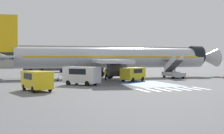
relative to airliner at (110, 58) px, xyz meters
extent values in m
plane|color=slate|center=(2.58, -0.83, -3.47)|extent=(600.00, 600.00, 0.00)
cube|color=gold|center=(0.70, -0.03, -3.47)|extent=(77.81, 3.16, 0.01)
cube|color=#2856A8|center=(0.70, -14.65, -3.47)|extent=(5.99, 9.83, 0.01)
cube|color=silver|center=(-3.50, -21.95, -3.47)|extent=(0.44, 3.60, 0.01)
cube|color=silver|center=(-2.30, -21.95, -3.47)|extent=(0.44, 3.60, 0.01)
cube|color=silver|center=(-1.10, -21.95, -3.47)|extent=(0.44, 3.60, 0.01)
cube|color=silver|center=(0.10, -21.95, -3.47)|extent=(0.44, 3.60, 0.01)
cube|color=silver|center=(1.30, -21.95, -3.47)|extent=(0.44, 3.60, 0.01)
cube|color=silver|center=(2.50, -21.95, -3.47)|extent=(0.44, 3.60, 0.01)
cube|color=silver|center=(3.70, -21.95, -3.47)|extent=(0.44, 3.60, 0.01)
cylinder|color=#B7BCC4|center=(0.70, -0.03, 0.03)|extent=(33.97, 4.82, 3.54)
cone|color=#B7BCC4|center=(19.56, -0.74, 0.03)|extent=(4.02, 3.61, 3.47)
cylinder|color=black|center=(16.91, -0.64, 0.47)|extent=(2.26, 3.65, 3.57)
cube|color=#EAB214|center=(0.70, -0.03, 0.21)|extent=(31.26, 4.79, 0.24)
cube|color=#B7BCC4|center=(-2.34, 8.88, -0.50)|extent=(5.93, 17.20, 0.44)
cylinder|color=#38383D|center=(-0.72, 7.20, -1.80)|extent=(2.80, 2.20, 2.10)
cube|color=#B7BCC4|center=(-3.00, -8.67, -0.50)|extent=(7.16, 17.34, 0.44)
cylinder|color=#38383D|center=(-1.26, -7.12, -1.80)|extent=(2.80, 2.20, 2.10)
cube|color=#EAB214|center=(-18.07, 0.69, 3.93)|extent=(4.96, 0.55, 6.03)
cube|color=#B7BCC4|center=(-17.41, 4.03, 0.21)|extent=(3.40, 5.78, 0.24)
cube|color=#B7BCC4|center=(-17.67, -2.69, 0.21)|extent=(3.40, 5.78, 0.24)
cylinder|color=#38383D|center=(12.54, -0.48, -1.69)|extent=(0.20, 0.20, 2.73)
cylinder|color=black|center=(12.54, -0.48, -3.05)|extent=(0.85, 0.31, 0.84)
cylinder|color=#38383D|center=(-0.83, 2.90, -1.71)|extent=(0.24, 0.24, 2.43)
cylinder|color=black|center=(-0.83, 2.90, -2.92)|extent=(1.12, 0.64, 1.10)
cylinder|color=#38383D|center=(-1.05, -2.83, -1.71)|extent=(0.24, 0.24, 2.43)
cylinder|color=black|center=(-1.05, -2.83, -2.92)|extent=(1.12, 0.64, 1.10)
cube|color=#ADB2BA|center=(9.84, -4.75, -2.77)|extent=(2.38, 4.88, 0.70)
cylinder|color=black|center=(8.97, -3.03, -3.12)|extent=(0.25, 0.71, 0.70)
cylinder|color=black|center=(10.84, -3.10, -3.12)|extent=(0.25, 0.71, 0.70)
cylinder|color=black|center=(8.84, -6.39, -3.12)|extent=(0.25, 0.71, 0.70)
cylinder|color=black|center=(10.71, -6.46, -3.12)|extent=(0.25, 0.71, 0.70)
cube|color=#4C4C51|center=(9.84, -4.75, -1.40)|extent=(1.59, 4.20, 2.19)
cube|color=#4C4C51|center=(9.93, -2.47, -0.38)|extent=(1.69, 1.16, 0.12)
cube|color=silver|center=(9.07, -4.72, -0.93)|extent=(0.23, 4.50, 2.89)
cube|color=silver|center=(10.61, -4.78, -0.93)|extent=(0.23, 4.50, 2.89)
cube|color=#38383D|center=(-9.06, 23.81, -2.69)|extent=(9.64, 2.51, 0.60)
cube|color=silver|center=(-4.35, 23.80, -2.19)|extent=(2.14, 2.38, 1.60)
cube|color=black|center=(-3.27, 23.80, -1.87)|extent=(0.04, 2.00, 0.70)
cylinder|color=#B7BCC4|center=(-9.48, 23.81, -1.12)|extent=(6.64, 2.55, 2.54)
cylinder|color=gold|center=(-9.48, 23.81, -1.12)|extent=(0.35, 2.59, 2.59)
cylinder|color=black|center=(-4.77, 24.99, -2.99)|extent=(0.96, 0.28, 0.96)
cylinder|color=black|center=(-4.78, 22.62, -2.99)|extent=(0.96, 0.28, 0.96)
cylinder|color=black|center=(-9.59, 25.00, -2.99)|extent=(0.96, 0.28, 0.96)
cylinder|color=black|center=(-9.59, 22.62, -2.99)|extent=(0.96, 0.28, 0.96)
cylinder|color=black|center=(-12.27, 25.00, -2.99)|extent=(0.96, 0.28, 0.96)
cylinder|color=black|center=(-12.27, 22.63, -2.99)|extent=(0.96, 0.28, 0.96)
cube|color=yellow|center=(-14.20, -19.28, -2.28)|extent=(3.04, 4.81, 1.74)
cube|color=black|center=(-14.20, -19.28, -1.90)|extent=(2.52, 2.89, 0.63)
cylinder|color=black|center=(-15.42, -18.18, -3.15)|extent=(0.37, 0.67, 0.64)
cylinder|color=black|center=(-13.73, -17.71, -3.15)|extent=(0.37, 0.67, 0.64)
cylinder|color=black|center=(-14.67, -20.84, -3.15)|extent=(0.37, 0.67, 0.64)
cylinder|color=black|center=(-12.99, -20.37, -3.15)|extent=(0.37, 0.67, 0.64)
cube|color=yellow|center=(0.54, -9.27, -2.31)|extent=(4.53, 3.90, 1.69)
cube|color=black|center=(0.54, -9.27, -1.94)|extent=(2.97, 2.83, 0.61)
cylinder|color=black|center=(-0.08, -10.70, -3.15)|extent=(0.64, 0.53, 0.64)
cylinder|color=black|center=(-1.02, -9.35, -3.15)|extent=(0.64, 0.53, 0.64)
cylinder|color=black|center=(2.10, -9.19, -3.15)|extent=(0.64, 0.53, 0.64)
cylinder|color=black|center=(1.16, -7.84, -3.15)|extent=(0.64, 0.53, 0.64)
cube|color=silver|center=(-8.19, -13.61, -2.16)|extent=(4.66, 4.67, 2.00)
cube|color=black|center=(-8.19, -13.61, -1.72)|extent=(3.25, 3.25, 0.72)
cylinder|color=black|center=(-6.52, -13.93, -3.15)|extent=(0.59, 0.59, 0.64)
cylinder|color=black|center=(-7.89, -15.28, -3.15)|extent=(0.59, 0.59, 0.64)
cylinder|color=black|center=(-8.50, -11.94, -3.15)|extent=(0.59, 0.59, 0.64)
cylinder|color=black|center=(-9.86, -13.30, -3.15)|extent=(0.59, 0.59, 0.64)
cube|color=gray|center=(-11.24, -5.76, -3.21)|extent=(2.91, 2.89, 0.12)
cylinder|color=black|center=(-11.54, -6.95, -3.27)|extent=(0.36, 0.35, 0.40)
cylinder|color=black|center=(-12.43, -6.03, -3.27)|extent=(0.36, 0.35, 0.40)
cylinder|color=black|center=(-10.05, -5.49, -3.27)|extent=(0.36, 0.35, 0.40)
cylinder|color=black|center=(-10.94, -4.58, -3.27)|extent=(0.36, 0.35, 0.40)
cylinder|color=gray|center=(-11.62, -7.09, -2.88)|extent=(0.05, 0.05, 0.55)
cylinder|color=gray|center=(-12.58, -6.10, -2.88)|extent=(0.05, 0.05, 0.55)
cylinder|color=gray|center=(-9.90, -5.42, -2.88)|extent=(0.05, 0.05, 0.55)
cylinder|color=gray|center=(-10.87, -4.43, -2.88)|extent=(0.05, 0.05, 0.55)
cylinder|color=#2D2D33|center=(-11.77, -2.73, -3.06)|extent=(0.14, 0.14, 0.82)
cylinder|color=#2D2D33|center=(-11.81, -2.57, -3.06)|extent=(0.14, 0.14, 0.82)
cube|color=orange|center=(-11.79, -2.65, -2.33)|extent=(0.32, 0.46, 0.65)
cube|color=silver|center=(-11.79, -2.65, -2.33)|extent=(0.33, 0.47, 0.06)
sphere|color=brown|center=(-11.79, -2.65, -1.89)|extent=(0.22, 0.22, 0.22)
cylinder|color=#191E38|center=(-2.82, -6.15, -3.02)|extent=(0.14, 0.14, 0.90)
cylinder|color=#191E38|center=(-2.75, -6.30, -3.02)|extent=(0.14, 0.14, 0.90)
cube|color=yellow|center=(-2.79, -6.23, -2.22)|extent=(0.39, 0.47, 0.71)
cube|color=silver|center=(-2.79, -6.23, -2.22)|extent=(0.40, 0.49, 0.06)
sphere|color=#9E704C|center=(-2.79, -6.23, -1.74)|extent=(0.24, 0.24, 0.24)
cone|color=orange|center=(17.46, -8.33, -3.16)|extent=(0.56, 0.56, 0.62)
cylinder|color=white|center=(17.46, -8.33, -3.13)|extent=(0.31, 0.31, 0.07)
cube|color=#B2AD9E|center=(-3.31, 72.74, 0.65)|extent=(120.92, 12.00, 8.24)
cube|color=#19232D|center=(-3.31, 66.69, 1.06)|extent=(116.08, 0.10, 2.88)
camera|label=1|loc=(-16.79, -52.21, -0.10)|focal=50.00mm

